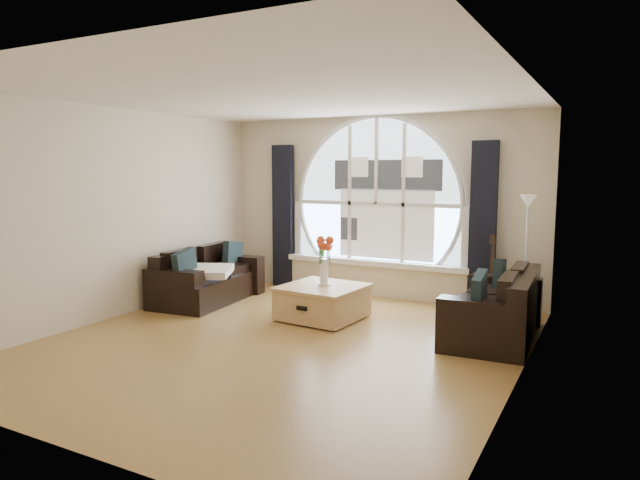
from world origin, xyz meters
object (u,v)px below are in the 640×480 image
at_px(floor_lamp, 526,259).
at_px(vase_flowers, 324,255).
at_px(sofa_left, 208,274).
at_px(coffee_chest, 323,301).
at_px(potted_plant, 322,246).
at_px(sofa_right, 494,303).
at_px(guitar, 492,273).

bearing_deg(floor_lamp, vase_flowers, -154.13).
distance_m(sofa_left, coffee_chest, 1.94).
bearing_deg(coffee_chest, potted_plant, 122.81).
bearing_deg(vase_flowers, sofa_right, 4.99).
xyz_separation_m(vase_flowers, guitar, (1.83, 1.40, -0.29)).
xyz_separation_m(sofa_right, coffee_chest, (-2.10, -0.20, -0.16)).
bearing_deg(guitar, sofa_left, -162.31).
bearing_deg(guitar, vase_flowers, -144.38).
distance_m(sofa_left, floor_lamp, 4.37).
distance_m(coffee_chest, vase_flowers, 0.59).
height_order(vase_flowers, guitar, vase_flowers).
bearing_deg(sofa_left, floor_lamp, 7.95).
height_order(sofa_left, potted_plant, potted_plant).
bearing_deg(sofa_right, floor_lamp, 75.27).
relative_size(coffee_chest, floor_lamp, 0.61).
bearing_deg(floor_lamp, sofa_left, -166.16).
bearing_deg(floor_lamp, sofa_right, -101.91).
relative_size(sofa_right, potted_plant, 5.54).
distance_m(sofa_left, guitar, 4.00).
height_order(guitar, potted_plant, guitar).
bearing_deg(guitar, sofa_right, -79.67).
relative_size(floor_lamp, guitar, 1.51).
height_order(sofa_left, vase_flowers, vase_flowers).
relative_size(sofa_right, guitar, 1.61).
bearing_deg(sofa_right, vase_flowers, -177.83).
bearing_deg(potted_plant, guitar, -2.99).
bearing_deg(potted_plant, vase_flowers, -61.18).
distance_m(sofa_right, coffee_chest, 2.11).
height_order(floor_lamp, guitar, floor_lamp).
xyz_separation_m(floor_lamp, potted_plant, (-3.13, 0.43, -0.10)).
height_order(sofa_left, guitar, guitar).
bearing_deg(floor_lamp, coffee_chest, -153.95).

